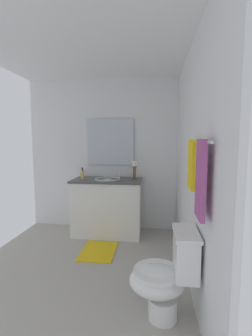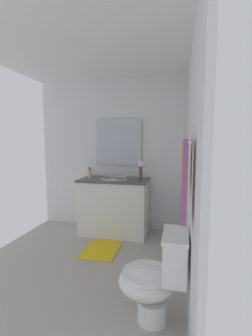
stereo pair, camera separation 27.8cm
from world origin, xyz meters
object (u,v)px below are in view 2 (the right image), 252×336
at_px(sink_basin, 114,181).
at_px(mirror, 118,142).
at_px(toilet, 155,278).
at_px(towel_center, 185,181).
at_px(soap_bottle, 90,174).
at_px(towel_near_vanity, 184,165).
at_px(towel_bar, 188,142).
at_px(candle_holder_tall, 141,170).
at_px(vanity_cabinet, 114,206).
at_px(bath_mat, 102,250).

xyz_separation_m(sink_basin, mirror, (-0.28, -0.00, 0.61)).
distance_m(toilet, towel_center, 0.89).
height_order(soap_bottle, towel_near_vanity, towel_near_vanity).
height_order(soap_bottle, towel_bar, towel_bar).
height_order(towel_bar, towel_near_vanity, towel_near_vanity).
bearing_deg(sink_basin, towel_near_vanity, 33.39).
bearing_deg(candle_holder_tall, sink_basin, -87.39).
xyz_separation_m(mirror, towel_bar, (2.03, 1.04, 0.00)).
height_order(sink_basin, mirror, mirror).
bearing_deg(towel_bar, candle_holder_tall, -160.59).
xyz_separation_m(vanity_cabinet, toilet, (1.72, 0.82, -0.07)).
bearing_deg(towel_center, bath_mat, -142.44).
distance_m(candle_holder_tall, soap_bottle, 0.80).
distance_m(vanity_cabinet, sink_basin, 0.39).
bearing_deg(towel_center, vanity_cabinet, -152.39).
relative_size(towel_center, bath_mat, 0.89).
distance_m(sink_basin, towel_bar, 2.13).
height_order(mirror, toilet, mirror).
distance_m(candle_holder_tall, towel_center, 2.07).
bearing_deg(bath_mat, soap_bottle, -146.71).
distance_m(sink_basin, towel_center, 2.23).
distance_m(towel_center, bath_mat, 2.05).
xyz_separation_m(sink_basin, towel_bar, (1.75, 1.04, 0.61)).
bearing_deg(vanity_cabinet, sink_basin, 90.00).
xyz_separation_m(mirror, towel_near_vanity, (1.83, 1.02, -0.18)).
distance_m(mirror, soap_bottle, 0.71).
distance_m(towel_near_vanity, bath_mat, 1.86).
height_order(sink_basin, toilet, sink_basin).
relative_size(candle_holder_tall, bath_mat, 0.48).
relative_size(vanity_cabinet, sink_basin, 2.66).
xyz_separation_m(toilet, towel_bar, (0.03, 0.22, 1.08)).
xyz_separation_m(towel_bar, towel_center, (0.20, -0.02, -0.25)).
xyz_separation_m(vanity_cabinet, candle_holder_tall, (-0.02, 0.42, 0.58)).
xyz_separation_m(candle_holder_tall, bath_mat, (0.64, -0.42, -1.01)).
bearing_deg(towel_near_vanity, mirror, -150.80).
height_order(mirror, towel_center, mirror).
height_order(towel_bar, bath_mat, towel_bar).
bearing_deg(candle_holder_tall, towel_center, 17.06).
relative_size(candle_holder_tall, towel_bar, 0.35).
distance_m(toilet, towel_near_vanity, 0.93).
xyz_separation_m(vanity_cabinet, bath_mat, (0.62, 0.00, -0.43)).
distance_m(mirror, bath_mat, 1.69).
bearing_deg(towel_center, towel_bar, 174.92).
bearing_deg(sink_basin, candle_holder_tall, 92.61).
xyz_separation_m(towel_bar, towel_near_vanity, (-0.20, -0.02, -0.19)).
height_order(vanity_cabinet, mirror, mirror).
xyz_separation_m(towel_center, bath_mat, (-1.33, -1.02, -1.19)).
bearing_deg(candle_holder_tall, toilet, 12.95).
bearing_deg(toilet, soap_bottle, -144.49).
xyz_separation_m(vanity_cabinet, mirror, (-0.28, 0.00, 1.00)).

